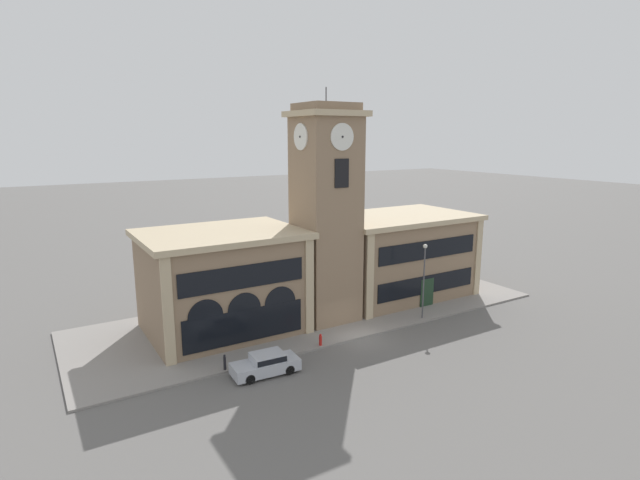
% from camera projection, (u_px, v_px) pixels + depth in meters
% --- Properties ---
extents(ground_plane, '(300.00, 300.00, 0.00)m').
position_uv_depth(ground_plane, '(361.00, 339.00, 38.12)').
color(ground_plane, '#605E5B').
extents(sidewalk_kerb, '(40.29, 13.44, 0.15)m').
position_uv_depth(sidewalk_kerb, '(316.00, 312.00, 43.72)').
color(sidewalk_kerb, gray).
rests_on(sidewalk_kerb, ground_plane).
extents(clock_tower, '(5.17, 5.17, 18.93)m').
position_uv_depth(clock_tower, '(326.00, 215.00, 40.53)').
color(clock_tower, '#897056').
rests_on(clock_tower, ground_plane).
extents(town_hall_left_wing, '(12.15, 9.31, 8.07)m').
position_uv_depth(town_hall_left_wing, '(223.00, 281.00, 39.02)').
color(town_hall_left_wing, '#897056').
rests_on(town_hall_left_wing, ground_plane).
extents(town_hall_right_wing, '(14.31, 9.31, 7.90)m').
position_uv_depth(town_hall_right_wing, '(397.00, 255.00, 48.01)').
color(town_hall_right_wing, '#897056').
rests_on(town_hall_right_wing, ground_plane).
extents(parked_car_near, '(4.48, 2.04, 1.41)m').
position_uv_depth(parked_car_near, '(266.00, 363.00, 32.38)').
color(parked_car_near, '#B2B7C1').
rests_on(parked_car_near, ground_plane).
extents(street_lamp, '(0.36, 0.36, 6.38)m').
position_uv_depth(street_lamp, '(424.00, 271.00, 41.33)').
color(street_lamp, '#4C4C51').
rests_on(street_lamp, sidewalk_kerb).
extents(bollard, '(0.18, 0.18, 1.06)m').
position_uv_depth(bollard, '(225.00, 362.00, 32.70)').
color(bollard, black).
rests_on(bollard, sidewalk_kerb).
extents(fire_hydrant, '(0.22, 0.22, 0.87)m').
position_uv_depth(fire_hydrant, '(320.00, 340.00, 36.54)').
color(fire_hydrant, red).
rests_on(fire_hydrant, sidewalk_kerb).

